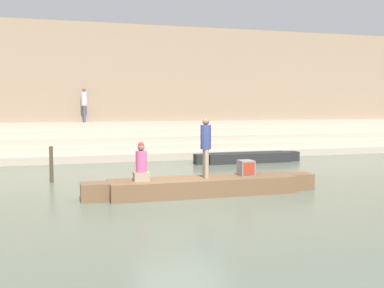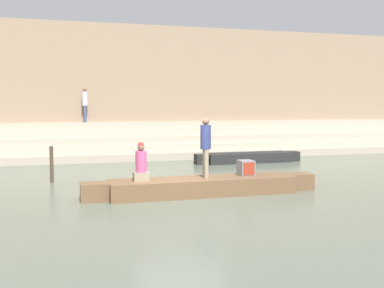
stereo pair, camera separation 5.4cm
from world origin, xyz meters
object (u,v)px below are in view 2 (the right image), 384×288
object	(u,v)px
person_standing	(206,143)
tv_set	(246,168)
person_rowing	(141,165)
person_on_steps	(85,102)
rowboat_main	(203,186)
mooring_post	(52,164)
moored_boat_shore	(248,157)

from	to	relation	value
person_standing	tv_set	size ratio (longest dim) A/B	3.64
person_rowing	person_on_steps	xyz separation A→B (m)	(-1.04, 11.03, 1.83)
person_standing	person_on_steps	size ratio (longest dim) A/B	1.00
rowboat_main	tv_set	bearing A→B (deg)	3.44
person_rowing	mooring_post	size ratio (longest dim) A/B	0.89
person_standing	mooring_post	distance (m)	5.62
person_rowing	mooring_post	xyz separation A→B (m)	(-2.51, 3.39, -0.33)
rowboat_main	tv_set	size ratio (longest dim) A/B	14.56
tv_set	moored_boat_shore	xyz separation A→B (m)	(2.77, 6.38, -0.48)
person_standing	moored_boat_shore	xyz separation A→B (m)	(4.09, 6.47, -1.27)
tv_set	mooring_post	world-z (taller)	mooring_post
person_standing	mooring_post	world-z (taller)	person_standing
person_standing	moored_boat_shore	size ratio (longest dim) A/B	0.35
tv_set	mooring_post	bearing A→B (deg)	154.39
tv_set	moored_boat_shore	bearing A→B (deg)	70.50
person_rowing	tv_set	world-z (taller)	person_rowing
person_rowing	mooring_post	distance (m)	4.23
person_rowing	moored_boat_shore	distance (m)	8.89
rowboat_main	person_rowing	xyz separation A→B (m)	(-1.83, -0.00, 0.68)
tv_set	rowboat_main	bearing A→B (deg)	-170.70
rowboat_main	moored_boat_shore	bearing A→B (deg)	55.44
person_standing	rowboat_main	bearing A→B (deg)	-166.75
rowboat_main	mooring_post	size ratio (longest dim) A/B	5.69
rowboat_main	person_standing	size ratio (longest dim) A/B	4.00
person_rowing	tv_set	size ratio (longest dim) A/B	2.29
rowboat_main	moored_boat_shore	xyz separation A→B (m)	(4.17, 6.51, -0.02)
tv_set	mooring_post	xyz separation A→B (m)	(-5.74, 3.26, -0.10)
moored_boat_shore	mooring_post	world-z (taller)	mooring_post
tv_set	person_on_steps	size ratio (longest dim) A/B	0.27
person_standing	moored_boat_shore	distance (m)	7.76
rowboat_main	person_standing	bearing A→B (deg)	22.46
moored_boat_shore	person_on_steps	distance (m)	8.74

